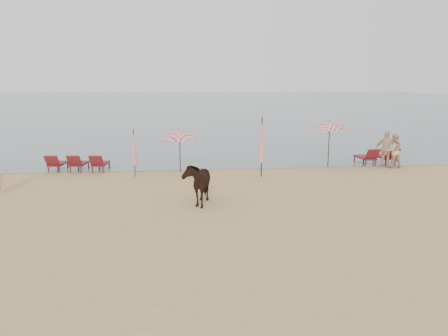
{
  "coord_description": "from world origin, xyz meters",
  "views": [
    {
      "loc": [
        -1.48,
        -10.01,
        4.13
      ],
      "look_at": [
        0.0,
        5.0,
        1.1
      ],
      "focal_mm": 35.0,
      "sensor_mm": 36.0,
      "label": 1
    }
  ],
  "objects_px": {
    "umbrella_closed_right": "(262,140)",
    "cow": "(197,182)",
    "umbrella_closed_left": "(134,148)",
    "beachgoer_right_b": "(387,149)",
    "umbrella_open_left_b": "(180,133)",
    "beachgoer_right_a": "(394,151)",
    "lounger_cluster_left": "(78,163)",
    "umbrella_open_right": "(330,125)",
    "lounger_cluster_right": "(377,156)"
  },
  "relations": [
    {
      "from": "beachgoer_right_b",
      "to": "cow",
      "type": "bearing_deg",
      "value": 64.09
    },
    {
      "from": "lounger_cluster_right",
      "to": "beachgoer_right_b",
      "type": "relative_size",
      "value": 1.01
    },
    {
      "from": "umbrella_closed_left",
      "to": "cow",
      "type": "xyz_separation_m",
      "value": [
        2.56,
        -4.51,
        -0.54
      ]
    },
    {
      "from": "lounger_cluster_left",
      "to": "umbrella_open_right",
      "type": "bearing_deg",
      "value": 5.69
    },
    {
      "from": "beachgoer_right_a",
      "to": "umbrella_closed_left",
      "type": "bearing_deg",
      "value": 2.11
    },
    {
      "from": "lounger_cluster_right",
      "to": "umbrella_closed_left",
      "type": "relative_size",
      "value": 0.86
    },
    {
      "from": "lounger_cluster_left",
      "to": "beachgoer_right_b",
      "type": "relative_size",
      "value": 1.53
    },
    {
      "from": "umbrella_open_left_b",
      "to": "lounger_cluster_right",
      "type": "bearing_deg",
      "value": 3.97
    },
    {
      "from": "beachgoer_right_a",
      "to": "beachgoer_right_b",
      "type": "distance_m",
      "value": 0.33
    },
    {
      "from": "cow",
      "to": "lounger_cluster_right",
      "type": "bearing_deg",
      "value": 43.69
    },
    {
      "from": "umbrella_open_right",
      "to": "umbrella_closed_right",
      "type": "height_order",
      "value": "umbrella_closed_right"
    },
    {
      "from": "umbrella_open_left_b",
      "to": "umbrella_closed_left",
      "type": "xyz_separation_m",
      "value": [
        -1.97,
        -0.76,
        -0.5
      ]
    },
    {
      "from": "lounger_cluster_right",
      "to": "umbrella_open_left_b",
      "type": "relative_size",
      "value": 0.87
    },
    {
      "from": "lounger_cluster_left",
      "to": "umbrella_closed_right",
      "type": "distance_m",
      "value": 8.55
    },
    {
      "from": "umbrella_closed_left",
      "to": "beachgoer_right_a",
      "type": "height_order",
      "value": "umbrella_closed_left"
    },
    {
      "from": "beachgoer_right_b",
      "to": "umbrella_closed_left",
      "type": "bearing_deg",
      "value": 38.39
    },
    {
      "from": "umbrella_open_left_b",
      "to": "umbrella_open_right",
      "type": "xyz_separation_m",
      "value": [
        7.22,
        0.75,
        0.22
      ]
    },
    {
      "from": "umbrella_closed_right",
      "to": "cow",
      "type": "relative_size",
      "value": 1.48
    },
    {
      "from": "umbrella_closed_right",
      "to": "cow",
      "type": "height_order",
      "value": "umbrella_closed_right"
    },
    {
      "from": "beachgoer_right_a",
      "to": "umbrella_open_right",
      "type": "bearing_deg",
      "value": -14.47
    },
    {
      "from": "umbrella_closed_left",
      "to": "beachgoer_right_b",
      "type": "distance_m",
      "value": 11.95
    },
    {
      "from": "lounger_cluster_right",
      "to": "lounger_cluster_left",
      "type": "bearing_deg",
      "value": 176.73
    },
    {
      "from": "lounger_cluster_left",
      "to": "cow",
      "type": "relative_size",
      "value": 1.54
    },
    {
      "from": "lounger_cluster_left",
      "to": "umbrella_closed_left",
      "type": "height_order",
      "value": "umbrella_closed_left"
    },
    {
      "from": "cow",
      "to": "umbrella_closed_left",
      "type": "bearing_deg",
      "value": 129.37
    },
    {
      "from": "umbrella_open_left_b",
      "to": "umbrella_closed_left",
      "type": "height_order",
      "value": "umbrella_closed_left"
    },
    {
      "from": "lounger_cluster_right",
      "to": "cow",
      "type": "relative_size",
      "value": 1.01
    },
    {
      "from": "umbrella_closed_left",
      "to": "beachgoer_right_b",
      "type": "xyz_separation_m",
      "value": [
        11.9,
        1.02,
        -0.4
      ]
    },
    {
      "from": "beachgoer_right_a",
      "to": "beachgoer_right_b",
      "type": "bearing_deg",
      "value": -34.94
    },
    {
      "from": "lounger_cluster_left",
      "to": "cow",
      "type": "xyz_separation_m",
      "value": [
        5.29,
        -5.95,
        0.35
      ]
    },
    {
      "from": "cow",
      "to": "beachgoer_right_b",
      "type": "height_order",
      "value": "beachgoer_right_b"
    },
    {
      "from": "lounger_cluster_left",
      "to": "beachgoer_right_b",
      "type": "bearing_deg",
      "value": 3.71
    },
    {
      "from": "cow",
      "to": "beachgoer_right_a",
      "type": "height_order",
      "value": "beachgoer_right_a"
    },
    {
      "from": "umbrella_open_right",
      "to": "umbrella_closed_right",
      "type": "distance_m",
      "value": 4.24
    },
    {
      "from": "umbrella_open_right",
      "to": "beachgoer_right_b",
      "type": "height_order",
      "value": "umbrella_open_right"
    },
    {
      "from": "umbrella_open_right",
      "to": "lounger_cluster_right",
      "type": "bearing_deg",
      "value": -0.91
    },
    {
      "from": "lounger_cluster_left",
      "to": "beachgoer_right_a",
      "type": "xyz_separation_m",
      "value": [
        14.91,
        -0.6,
        0.42
      ]
    },
    {
      "from": "umbrella_open_left_b",
      "to": "beachgoer_right_a",
      "type": "distance_m",
      "value": 10.25
    },
    {
      "from": "umbrella_open_right",
      "to": "beachgoer_right_a",
      "type": "xyz_separation_m",
      "value": [
        2.98,
        -0.67,
        -1.19
      ]
    },
    {
      "from": "umbrella_open_left_b",
      "to": "beachgoer_right_b",
      "type": "relative_size",
      "value": 1.17
    },
    {
      "from": "umbrella_open_right",
      "to": "umbrella_closed_left",
      "type": "bearing_deg",
      "value": -175.03
    },
    {
      "from": "beachgoer_right_b",
      "to": "beachgoer_right_a",
      "type": "bearing_deg",
      "value": -179.6
    },
    {
      "from": "umbrella_closed_right",
      "to": "umbrella_open_left_b",
      "type": "bearing_deg",
      "value": 159.97
    },
    {
      "from": "umbrella_open_left_b",
      "to": "beachgoer_right_a",
      "type": "height_order",
      "value": "umbrella_open_left_b"
    },
    {
      "from": "umbrella_open_right",
      "to": "umbrella_closed_right",
      "type": "bearing_deg",
      "value": -155.55
    },
    {
      "from": "beachgoer_right_a",
      "to": "beachgoer_right_b",
      "type": "height_order",
      "value": "beachgoer_right_b"
    },
    {
      "from": "umbrella_open_left_b",
      "to": "umbrella_closed_left",
      "type": "bearing_deg",
      "value": -160.14
    },
    {
      "from": "lounger_cluster_left",
      "to": "beachgoer_right_b",
      "type": "xyz_separation_m",
      "value": [
        14.64,
        -0.42,
        0.49
      ]
    },
    {
      "from": "umbrella_open_left_b",
      "to": "beachgoer_right_b",
      "type": "distance_m",
      "value": 9.97
    },
    {
      "from": "beachgoer_right_b",
      "to": "umbrella_open_left_b",
      "type": "bearing_deg",
      "value": 34.97
    }
  ]
}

